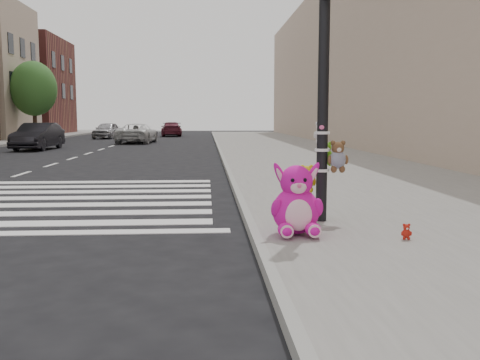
{
  "coord_description": "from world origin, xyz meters",
  "views": [
    {
      "loc": [
        0.91,
        -5.91,
        1.67
      ],
      "look_at": [
        1.4,
        1.84,
        0.75
      ],
      "focal_mm": 40.0,
      "sensor_mm": 36.0,
      "label": 1
    }
  ],
  "objects_px": {
    "car_dark_far": "(38,136)",
    "car_white_near": "(137,133)",
    "pink_bunny": "(296,205)",
    "red_teddy": "(406,232)",
    "signal_pole": "(324,112)"
  },
  "relations": [
    {
      "from": "pink_bunny",
      "to": "car_white_near",
      "type": "bearing_deg",
      "value": 101.12
    },
    {
      "from": "red_teddy",
      "to": "car_dark_far",
      "type": "relative_size",
      "value": 0.05
    },
    {
      "from": "red_teddy",
      "to": "car_white_near",
      "type": "distance_m",
      "value": 29.13
    },
    {
      "from": "car_dark_far",
      "to": "car_white_near",
      "type": "height_order",
      "value": "car_dark_far"
    },
    {
      "from": "signal_pole",
      "to": "car_white_near",
      "type": "bearing_deg",
      "value": 102.77
    },
    {
      "from": "pink_bunny",
      "to": "red_teddy",
      "type": "height_order",
      "value": "pink_bunny"
    },
    {
      "from": "red_teddy",
      "to": "car_white_near",
      "type": "height_order",
      "value": "car_white_near"
    },
    {
      "from": "car_dark_far",
      "to": "car_white_near",
      "type": "relative_size",
      "value": 0.93
    },
    {
      "from": "pink_bunny",
      "to": "car_dark_far",
      "type": "height_order",
      "value": "car_dark_far"
    },
    {
      "from": "red_teddy",
      "to": "car_dark_far",
      "type": "xyz_separation_m",
      "value": [
        -11.05,
        21.46,
        0.44
      ]
    },
    {
      "from": "car_white_near",
      "to": "red_teddy",
      "type": "bearing_deg",
      "value": 108.19
    },
    {
      "from": "car_dark_far",
      "to": "car_white_near",
      "type": "xyz_separation_m",
      "value": [
        4.15,
        6.84,
        -0.06
      ]
    },
    {
      "from": "signal_pole",
      "to": "car_white_near",
      "type": "xyz_separation_m",
      "value": [
        -6.12,
        26.99,
        -1.11
      ]
    },
    {
      "from": "car_dark_far",
      "to": "car_white_near",
      "type": "distance_m",
      "value": 8.01
    },
    {
      "from": "car_dark_far",
      "to": "red_teddy",
      "type": "bearing_deg",
      "value": -59.67
    }
  ]
}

